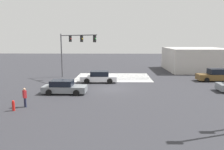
{
  "coord_description": "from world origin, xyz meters",
  "views": [
    {
      "loc": [
        -0.5,
        24.7,
        5.71
      ],
      "look_at": [
        0.0,
        0.0,
        1.58
      ],
      "focal_mm": 35.0,
      "sensor_mm": 36.0,
      "label": 1
    }
  ],
  "objects_px": {
    "car_1": "(64,87)",
    "pedestrian": "(25,96)",
    "car_3": "(216,75)",
    "traffic_signal_mast": "(72,45)",
    "fire_hydrant": "(13,105)",
    "car_0": "(99,77)"
  },
  "relations": [
    {
      "from": "car_1",
      "to": "pedestrian",
      "type": "relative_size",
      "value": 2.8
    },
    {
      "from": "car_3",
      "to": "pedestrian",
      "type": "height_order",
      "value": "car_3"
    },
    {
      "from": "traffic_signal_mast",
      "to": "fire_hydrant",
      "type": "height_order",
      "value": "traffic_signal_mast"
    },
    {
      "from": "car_1",
      "to": "fire_hydrant",
      "type": "distance_m",
      "value": 6.28
    },
    {
      "from": "car_1",
      "to": "fire_hydrant",
      "type": "height_order",
      "value": "car_1"
    },
    {
      "from": "pedestrian",
      "to": "fire_hydrant",
      "type": "distance_m",
      "value": 1.21
    },
    {
      "from": "car_0",
      "to": "car_3",
      "type": "relative_size",
      "value": 0.98
    },
    {
      "from": "car_0",
      "to": "car_1",
      "type": "distance_m",
      "value": 6.81
    },
    {
      "from": "car_1",
      "to": "car_0",
      "type": "bearing_deg",
      "value": 63.55
    },
    {
      "from": "car_0",
      "to": "car_1",
      "type": "bearing_deg",
      "value": 61.01
    },
    {
      "from": "traffic_signal_mast",
      "to": "pedestrian",
      "type": "height_order",
      "value": "traffic_signal_mast"
    },
    {
      "from": "car_3",
      "to": "car_1",
      "type": "bearing_deg",
      "value": 18.33
    },
    {
      "from": "traffic_signal_mast",
      "to": "car_3",
      "type": "xyz_separation_m",
      "value": [
        -19.61,
        0.83,
        -4.06
      ]
    },
    {
      "from": "car_1",
      "to": "pedestrian",
      "type": "distance_m",
      "value": 5.17
    },
    {
      "from": "car_1",
      "to": "pedestrian",
      "type": "height_order",
      "value": "pedestrian"
    },
    {
      "from": "car_3",
      "to": "traffic_signal_mast",
      "type": "bearing_deg",
      "value": -4.84
    },
    {
      "from": "pedestrian",
      "to": "car_1",
      "type": "bearing_deg",
      "value": 20.32
    },
    {
      "from": "car_0",
      "to": "pedestrian",
      "type": "xyz_separation_m",
      "value": [
        5.42,
        10.67,
        0.21
      ]
    },
    {
      "from": "pedestrian",
      "to": "fire_hydrant",
      "type": "height_order",
      "value": "pedestrian"
    },
    {
      "from": "car_0",
      "to": "car_3",
      "type": "distance_m",
      "value": 15.82
    },
    {
      "from": "car_0",
      "to": "fire_hydrant",
      "type": "relative_size",
      "value": 5.52
    },
    {
      "from": "traffic_signal_mast",
      "to": "car_0",
      "type": "height_order",
      "value": "traffic_signal_mast"
    }
  ]
}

